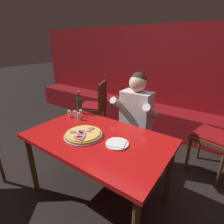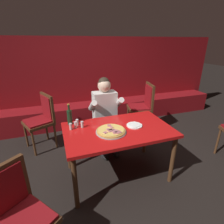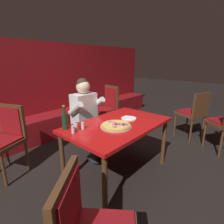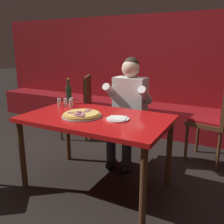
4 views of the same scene
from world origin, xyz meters
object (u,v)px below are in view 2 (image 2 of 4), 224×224
at_px(beer_bottle, 70,117).
at_px(plate_white_paper, 135,125).
at_px(diner_seated_blue_shirt, 106,113).
at_px(dining_chair_far_left, 143,104).
at_px(shaker_black_pepper, 82,125).
at_px(dining_chair_far_right, 42,117).
at_px(dining_chair_side_aisle, 14,214).
at_px(main_dining_table, 118,134).
at_px(shaker_parmesan, 76,125).
at_px(pizza, 111,131).
at_px(shaker_red_pepper_flakes, 71,127).
at_px(shaker_oregano, 77,123).

bearing_deg(beer_bottle, plate_white_paper, -23.08).
relative_size(diner_seated_blue_shirt, dining_chair_far_left, 1.26).
relative_size(plate_white_paper, shaker_black_pepper, 2.44).
xyz_separation_m(dining_chair_far_right, dining_chair_side_aisle, (-0.16, -1.88, -0.02)).
xyz_separation_m(shaker_black_pepper, dining_chair_side_aisle, (-0.71, -0.92, -0.23)).
bearing_deg(main_dining_table, dining_chair_side_aisle, -147.50).
bearing_deg(dining_chair_side_aisle, diner_seated_blue_shirt, 49.27).
xyz_separation_m(diner_seated_blue_shirt, dining_chair_far_right, (-1.02, 0.50, -0.14)).
xyz_separation_m(beer_bottle, shaker_parmesan, (0.06, -0.14, -0.07)).
bearing_deg(shaker_parmesan, main_dining_table, -21.19).
bearing_deg(pizza, shaker_red_pepper_flakes, 153.18).
distance_m(pizza, shaker_oregano, 0.50).
distance_m(shaker_black_pepper, shaker_parmesan, 0.09).
bearing_deg(shaker_oregano, diner_seated_blue_shirt, 35.66).
xyz_separation_m(shaker_black_pepper, diner_seated_blue_shirt, (0.47, 0.46, -0.08)).
distance_m(plate_white_paper, shaker_parmesan, 0.78).
bearing_deg(dining_chair_far_right, plate_white_paper, -43.36).
bearing_deg(beer_bottle, diner_seated_blue_shirt, 26.49).
distance_m(plate_white_paper, shaker_red_pepper_flakes, 0.84).
height_order(pizza, plate_white_paper, pizza).
bearing_deg(shaker_red_pepper_flakes, plate_white_paper, -12.14).
height_order(plate_white_paper, dining_chair_side_aisle, dining_chair_side_aisle).
height_order(plate_white_paper, diner_seated_blue_shirt, diner_seated_blue_shirt).
xyz_separation_m(main_dining_table, plate_white_paper, (0.23, -0.00, 0.09)).
bearing_deg(main_dining_table, shaker_red_pepper_flakes, 163.59).
relative_size(plate_white_paper, dining_chair_far_right, 0.22).
relative_size(shaker_black_pepper, shaker_red_pepper_flakes, 1.00).
height_order(shaker_black_pepper, diner_seated_blue_shirt, diner_seated_blue_shirt).
relative_size(main_dining_table, pizza, 3.62).
height_order(main_dining_table, dining_chair_far_right, dining_chair_far_right).
distance_m(beer_bottle, shaker_black_pepper, 0.22).
relative_size(pizza, beer_bottle, 1.31).
height_order(main_dining_table, plate_white_paper, plate_white_paper).
distance_m(pizza, diner_seated_blue_shirt, 0.73).
distance_m(shaker_parmesan, dining_chair_far_left, 1.77).
relative_size(shaker_red_pepper_flakes, shaker_parmesan, 1.00).
bearing_deg(shaker_oregano, dining_chair_far_left, 30.06).
relative_size(beer_bottle, diner_seated_blue_shirt, 0.23).
bearing_deg(plate_white_paper, dining_chair_far_right, 136.64).
bearing_deg(shaker_parmesan, pizza, -33.44).
bearing_deg(diner_seated_blue_shirt, dining_chair_far_right, 153.86).
relative_size(beer_bottle, shaker_oregano, 3.40).
bearing_deg(main_dining_table, shaker_parmesan, 158.81).
bearing_deg(diner_seated_blue_shirt, pizza, -102.28).
xyz_separation_m(shaker_red_pepper_flakes, dining_chair_side_aisle, (-0.56, -0.90, -0.23)).
bearing_deg(dining_chair_far_right, shaker_red_pepper_flakes, -67.70).
distance_m(main_dining_table, shaker_oregano, 0.57).
bearing_deg(main_dining_table, pizza, -151.39).
bearing_deg(diner_seated_blue_shirt, shaker_black_pepper, -135.67).
distance_m(main_dining_table, shaker_red_pepper_flakes, 0.62).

